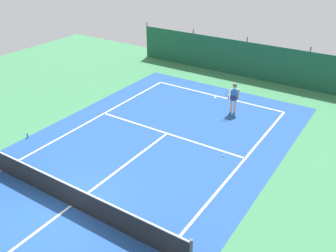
{
  "coord_description": "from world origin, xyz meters",
  "views": [
    {
      "loc": [
        8.62,
        -6.77,
        8.88
      ],
      "look_at": [
        0.52,
        5.69,
        0.9
      ],
      "focal_mm": 39.18,
      "sensor_mm": 36.0,
      "label": 1
    }
  ],
  "objects_px": {
    "tennis_player": "(234,97)",
    "tennis_ball_near_player": "(162,102)",
    "tennis_ball_by_sideline": "(223,156)",
    "tennis_net": "(69,195)",
    "tennis_ball_midcourt": "(117,113)",
    "water_bottle": "(27,135)"
  },
  "relations": [
    {
      "from": "water_bottle",
      "to": "tennis_ball_by_sideline",
      "type": "bearing_deg",
      "value": 22.75
    },
    {
      "from": "tennis_ball_near_player",
      "to": "tennis_ball_midcourt",
      "type": "bearing_deg",
      "value": -117.23
    },
    {
      "from": "tennis_net",
      "to": "tennis_ball_midcourt",
      "type": "xyz_separation_m",
      "value": [
        -3.55,
        6.82,
        -0.48
      ]
    },
    {
      "from": "tennis_player",
      "to": "tennis_ball_by_sideline",
      "type": "relative_size",
      "value": 24.85
    },
    {
      "from": "tennis_player",
      "to": "tennis_ball_by_sideline",
      "type": "distance_m",
      "value": 4.64
    },
    {
      "from": "tennis_net",
      "to": "water_bottle",
      "type": "distance_m",
      "value": 5.97
    },
    {
      "from": "tennis_ball_near_player",
      "to": "tennis_ball_midcourt",
      "type": "height_order",
      "value": "same"
    },
    {
      "from": "tennis_net",
      "to": "tennis_player",
      "type": "height_order",
      "value": "tennis_player"
    },
    {
      "from": "tennis_ball_midcourt",
      "to": "water_bottle",
      "type": "xyz_separation_m",
      "value": [
        -1.91,
        -4.43,
        0.09
      ]
    },
    {
      "from": "tennis_net",
      "to": "water_bottle",
      "type": "relative_size",
      "value": 42.17
    },
    {
      "from": "water_bottle",
      "to": "tennis_ball_midcourt",
      "type": "bearing_deg",
      "value": 66.71
    },
    {
      "from": "tennis_net",
      "to": "tennis_ball_near_player",
      "type": "relative_size",
      "value": 153.33
    },
    {
      "from": "tennis_ball_by_sideline",
      "to": "tennis_player",
      "type": "bearing_deg",
      "value": 109.22
    },
    {
      "from": "tennis_player",
      "to": "water_bottle",
      "type": "height_order",
      "value": "tennis_player"
    },
    {
      "from": "tennis_ball_midcourt",
      "to": "tennis_player",
      "type": "bearing_deg",
      "value": 33.58
    },
    {
      "from": "tennis_net",
      "to": "tennis_player",
      "type": "relative_size",
      "value": 6.17
    },
    {
      "from": "tennis_player",
      "to": "tennis_ball_near_player",
      "type": "height_order",
      "value": "tennis_player"
    },
    {
      "from": "tennis_net",
      "to": "water_bottle",
      "type": "xyz_separation_m",
      "value": [
        -5.45,
        2.4,
        -0.39
      ]
    },
    {
      "from": "tennis_ball_near_player",
      "to": "tennis_ball_by_sideline",
      "type": "distance_m",
      "value": 6.4
    },
    {
      "from": "tennis_net",
      "to": "tennis_ball_near_player",
      "type": "xyz_separation_m",
      "value": [
        -2.25,
        9.35,
        -0.48
      ]
    },
    {
      "from": "tennis_net",
      "to": "tennis_ball_by_sideline",
      "type": "relative_size",
      "value": 153.33
    },
    {
      "from": "tennis_net",
      "to": "tennis_ball_midcourt",
      "type": "distance_m",
      "value": 7.7
    }
  ]
}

